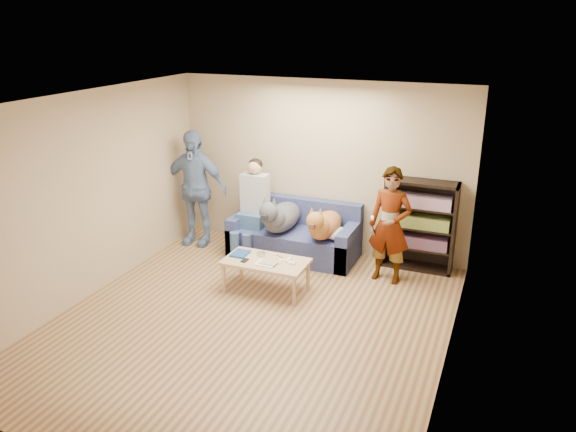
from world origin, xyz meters
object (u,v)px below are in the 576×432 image
at_px(coffee_table, 266,264).
at_px(bookshelf, 420,223).
at_px(dog_gray, 280,217).
at_px(person_standing_right, 390,226).
at_px(sofa, 295,237).
at_px(person_standing_left, 194,188).
at_px(dog_tan, 324,225).
at_px(person_seated, 252,204).
at_px(camera_silver, 261,254).
at_px(notebook_blue, 240,254).

relative_size(coffee_table, bookshelf, 0.85).
bearing_deg(dog_gray, person_standing_right, -4.86).
distance_m(sofa, bookshelf, 1.86).
height_order(person_standing_left, bookshelf, person_standing_left).
bearing_deg(dog_tan, person_standing_right, -6.85).
xyz_separation_m(person_standing_left, person_seated, (1.00, 0.01, -0.14)).
xyz_separation_m(sofa, person_seated, (-0.64, -0.13, 0.49)).
xyz_separation_m(camera_silver, person_seated, (-0.60, 0.99, 0.33)).
bearing_deg(sofa, person_standing_left, -175.23).
height_order(dog_tan, coffee_table, dog_tan).
bearing_deg(camera_silver, person_standing_right, 26.75).
height_order(sofa, person_seated, person_seated).
bearing_deg(coffee_table, notebook_blue, 172.87).
bearing_deg(person_standing_right, bookshelf, 68.59).
height_order(notebook_blue, dog_tan, dog_tan).
xyz_separation_m(person_standing_left, dog_gray, (1.47, -0.06, -0.26)).
relative_size(person_seated, bookshelf, 1.13).
xyz_separation_m(person_seated, coffee_table, (0.72, -1.11, -0.40)).
bearing_deg(person_standing_right, camera_silver, -146.70).
height_order(notebook_blue, camera_silver, camera_silver).
bearing_deg(dog_gray, camera_silver, -82.49).
bearing_deg(notebook_blue, person_seated, 106.73).
height_order(person_standing_right, notebook_blue, person_standing_right).
distance_m(person_standing_left, camera_silver, 1.93).
bearing_deg(dog_gray, person_standing_left, 177.65).
bearing_deg(person_seated, person_standing_right, -5.66).
distance_m(notebook_blue, bookshelf, 2.57).
xyz_separation_m(sofa, dog_tan, (0.52, -0.22, 0.35)).
distance_m(camera_silver, dog_gray, 0.95).
distance_m(person_standing_right, dog_gray, 1.67).
xyz_separation_m(sofa, coffee_table, (0.08, -1.24, 0.09)).
bearing_deg(dog_gray, bookshelf, 12.37).
bearing_deg(dog_tan, bookshelf, 19.64).
bearing_deg(camera_silver, bookshelf, 36.18).
bearing_deg(person_standing_right, coffee_table, -141.20).
height_order(notebook_blue, sofa, sofa).
bearing_deg(sofa, dog_gray, -129.98).
xyz_separation_m(person_standing_right, sofa, (-1.50, 0.34, -0.52)).
height_order(person_standing_right, person_seated, person_standing_right).
xyz_separation_m(person_seated, bookshelf, (2.44, 0.36, -0.09)).
distance_m(person_standing_left, dog_tan, 2.18).
bearing_deg(person_seated, person_standing_left, -179.42).
relative_size(person_standing_left, sofa, 0.96).
distance_m(person_standing_right, notebook_blue, 2.04).
xyz_separation_m(notebook_blue, person_seated, (-0.32, 1.06, 0.34)).
relative_size(camera_silver, dog_gray, 0.09).
relative_size(notebook_blue, dog_gray, 0.21).
distance_m(person_standing_left, dog_gray, 1.50).
height_order(person_standing_left, coffee_table, person_standing_left).
relative_size(sofa, bookshelf, 1.46).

